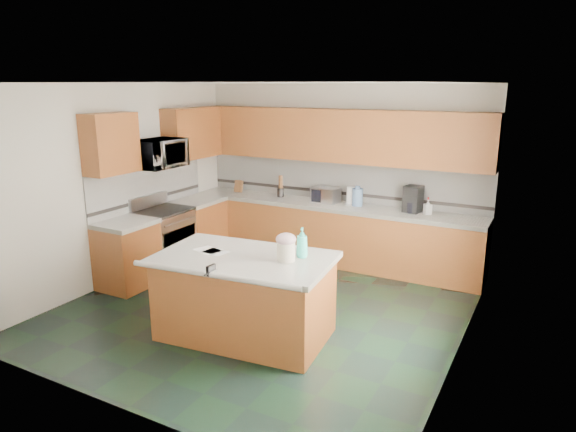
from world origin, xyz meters
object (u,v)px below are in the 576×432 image
Objects in this scene: treat_jar at (286,251)px; soap_bottle_island at (302,243)px; island_base at (245,299)px; island_top at (244,259)px; knife_block at (239,186)px; toaster_oven at (326,195)px; coffee_maker at (413,199)px.

treat_jar is 0.21m from soap_bottle_island.
island_base is 0.95× the size of island_top.
soap_bottle_island is (0.56, 0.25, 0.19)m from island_top.
treat_jar is 0.98× the size of knife_block.
island_top is (0.00, 0.00, 0.46)m from island_base.
treat_jar is at bearing -67.55° from toaster_oven.
knife_block is at bearing 119.25° from soap_bottle_island.
treat_jar is at bearing 3.44° from island_top.
island_base is at bearing 174.07° from island_top.
island_top is at bearing -102.43° from coffee_maker.
island_top is 3.32m from knife_block.
knife_block reaches higher than island_top.
soap_bottle_island is 2.56m from coffee_maker.
toaster_oven is (-0.28, 2.73, 0.15)m from island_top.
soap_bottle_island is 3.48m from knife_block.
island_base is 0.90m from soap_bottle_island.
knife_block is 0.51× the size of toaster_oven.
island_top is 0.49m from treat_jar.
island_top is at bearing -60.92° from knife_block.
toaster_oven is at bearing -5.44° from knife_block.
treat_jar is 0.62× the size of soap_bottle_island.
coffee_maker is at bearing 63.05° from island_top.
soap_bottle_island reaches higher than island_top.
soap_bottle_island is at bearing 18.25° from island_top.
knife_block is (-2.34, 2.65, 0.00)m from treat_jar.
soap_bottle_island is at bearing -50.91° from knife_block.
soap_bottle_island is 0.80× the size of toaster_oven.
island_base is at bearing -102.43° from coffee_maker.
island_base is 5.46× the size of soap_bottle_island.
coffee_maker is (1.06, 2.76, 0.22)m from island_top.
coffee_maker is (2.94, 0.03, 0.09)m from knife_block.
toaster_oven reaches higher than island_base.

